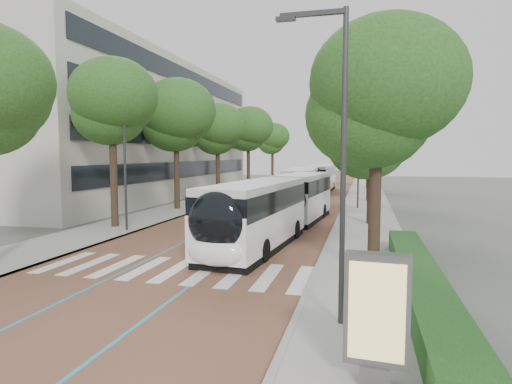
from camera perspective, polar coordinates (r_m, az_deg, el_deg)
ground at (r=16.46m, az=-13.00°, el=-11.01°), size 160.00×160.00×0.00m
road at (r=54.71m, az=6.58°, el=0.26°), size 11.00×140.00×0.02m
sidewalk_left at (r=56.21m, az=-1.02°, el=0.46°), size 4.00×140.00×0.12m
sidewalk_right at (r=54.21m, az=14.46°, el=0.14°), size 4.00×140.00×0.12m
kerb_left at (r=55.73m, az=0.86°, el=0.43°), size 0.20×140.00×0.14m
kerb_right at (r=54.24m, az=12.45°, el=0.18°), size 0.20×140.00×0.14m
zebra_crossing at (r=17.23m, az=-10.85°, el=-10.16°), size 10.55×3.60×0.01m
lane_line_left at (r=54.95m, az=4.92°, el=0.31°), size 0.12×126.00×0.01m
lane_line_right at (r=54.52m, az=8.24°, el=0.24°), size 0.12×126.00×0.01m
office_building at (r=49.91m, az=-18.35°, el=7.62°), size 18.11×40.00×14.00m
hedge at (r=14.69m, az=21.07°, el=-11.07°), size 1.20×14.00×0.80m
streetlight_near at (r=11.06m, az=10.69°, el=6.55°), size 1.82×0.20×8.00m
streetlight_far at (r=36.04m, az=13.25°, el=5.37°), size 1.82×0.20×8.00m
lamp_post_left at (r=25.81m, az=-17.09°, el=3.93°), size 0.14×0.14×8.00m
trees_left at (r=42.08m, az=-6.41°, el=8.63°), size 6.04×60.19×10.13m
trees_right at (r=36.50m, az=15.01°, el=7.18°), size 6.03×47.48×8.84m
lead_bus at (r=23.99m, az=3.09°, el=-1.89°), size 4.13×18.54×3.20m
bus_queued_0 at (r=39.81m, az=5.99°, el=0.83°), size 3.19×12.52×3.20m
bus_queued_1 at (r=52.45m, az=8.57°, el=1.80°), size 2.84×12.46×3.20m
ad_panel at (r=8.77m, az=15.79°, el=-15.57°), size 1.24×0.50×2.53m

